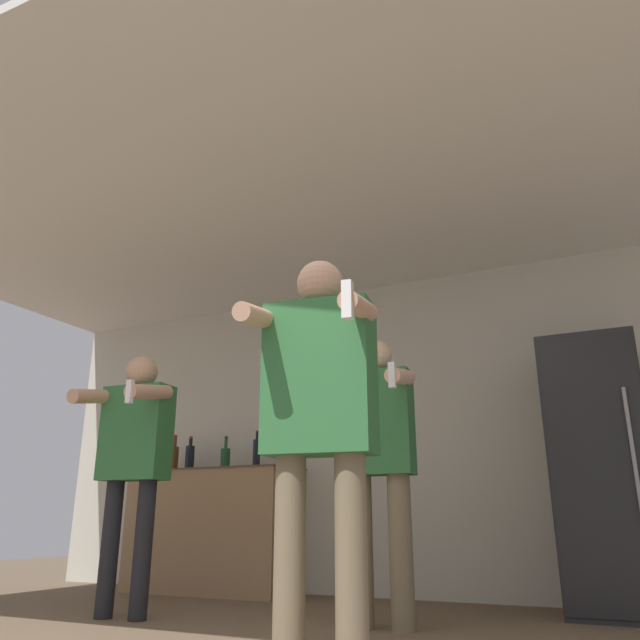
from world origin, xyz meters
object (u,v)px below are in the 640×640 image
(bottle_dark_rum, at_px, (256,453))
(person_woman_foreground, at_px, (319,413))
(bottle_tall_gin, at_px, (225,458))
(person_man_side, at_px, (134,448))
(refrigerator, at_px, (602,472))
(bottle_amber_bourbon, at_px, (190,457))
(bottle_short_whiskey, at_px, (174,457))
(person_spectator_back, at_px, (377,450))

(bottle_dark_rum, height_order, person_woman_foreground, person_woman_foreground)
(bottle_tall_gin, height_order, person_woman_foreground, person_woman_foreground)
(bottle_tall_gin, xyz_separation_m, person_man_side, (0.26, -1.45, -0.07))
(refrigerator, xyz_separation_m, bottle_tall_gin, (-3.00, 0.09, 0.22))
(refrigerator, bearing_deg, bottle_amber_bourbon, 178.47)
(person_woman_foreground, bearing_deg, person_man_side, 150.78)
(bottle_dark_rum, bearing_deg, bottle_short_whiskey, -180.00)
(bottle_short_whiskey, bearing_deg, bottle_amber_bourbon, 0.00)
(bottle_amber_bourbon, distance_m, person_man_side, 1.59)
(person_woman_foreground, bearing_deg, bottle_amber_bourbon, 134.85)
(bottle_tall_gin, bearing_deg, bottle_dark_rum, 0.00)
(refrigerator, distance_m, person_spectator_back, 1.57)
(person_spectator_back, bearing_deg, person_man_side, -168.50)
(person_man_side, bearing_deg, bottle_amber_bourbon, 113.76)
(refrigerator, xyz_separation_m, bottle_dark_rum, (-2.68, 0.09, 0.25))
(person_woman_foreground, distance_m, person_man_side, 2.09)
(refrigerator, xyz_separation_m, bottle_short_whiskey, (-3.56, 0.09, 0.25))
(bottle_dark_rum, relative_size, bottle_short_whiskey, 0.97)
(bottle_dark_rum, distance_m, bottle_amber_bourbon, 0.69)
(person_woman_foreground, height_order, person_man_side, person_man_side)
(person_woman_foreground, bearing_deg, refrigerator, 68.95)
(bottle_short_whiskey, height_order, person_man_side, person_man_side)
(bottle_dark_rum, distance_m, bottle_tall_gin, 0.32)
(refrigerator, relative_size, person_man_side, 1.06)
(bottle_short_whiskey, height_order, bottle_tall_gin, bottle_short_whiskey)
(bottle_short_whiskey, relative_size, bottle_amber_bourbon, 1.07)
(bottle_amber_bourbon, xyz_separation_m, person_man_side, (0.64, -1.45, -0.09))
(bottle_tall_gin, distance_m, person_woman_foreground, 3.23)
(bottle_short_whiskey, distance_m, person_woman_foreground, 3.62)
(refrigerator, relative_size, bottle_tall_gin, 6.00)
(refrigerator, xyz_separation_m, bottle_amber_bourbon, (-3.38, 0.09, 0.24))
(person_woman_foreground, xyz_separation_m, person_spectator_back, (-0.25, 1.34, -0.00))
(bottle_dark_rum, bearing_deg, person_woman_foreground, -54.47)
(bottle_tall_gin, bearing_deg, refrigerator, -1.72)
(bottle_short_whiskey, distance_m, bottle_amber_bourbon, 0.18)
(person_woman_foreground, bearing_deg, bottle_tall_gin, 130.07)
(bottle_short_whiskey, bearing_deg, bottle_dark_rum, 0.00)
(person_woman_foreground, bearing_deg, person_spectator_back, 100.76)
(bottle_short_whiskey, height_order, person_woman_foreground, person_woman_foreground)
(bottle_dark_rum, relative_size, person_woman_foreground, 0.20)
(bottle_dark_rum, relative_size, person_man_side, 0.20)
(person_spectator_back, bearing_deg, bottle_amber_bourbon, 152.75)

